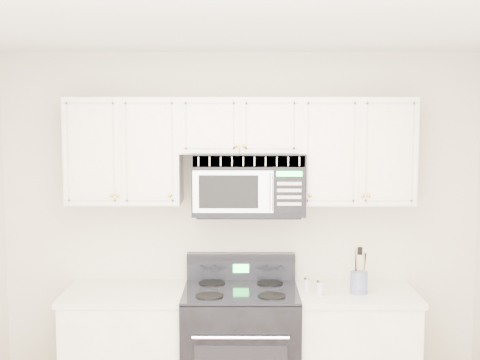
{
  "coord_description": "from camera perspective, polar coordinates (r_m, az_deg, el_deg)",
  "views": [
    {
      "loc": [
        0.03,
        -3.14,
        2.18
      ],
      "look_at": [
        0.0,
        1.3,
        1.72
      ],
      "focal_mm": 50.0,
      "sensor_mm": 36.0,
      "label": 1
    }
  ],
  "objects": [
    {
      "name": "upper_cabinets",
      "position": [
        4.73,
        0.02,
        2.98
      ],
      "size": [
        2.44,
        0.37,
        0.75
      ],
      "color": "white",
      "rests_on": "ground"
    },
    {
      "name": "room",
      "position": [
        3.26,
        -0.14,
        -9.71
      ],
      "size": [
        3.51,
        3.51,
        2.61
      ],
      "color": "brown",
      "rests_on": "ground"
    },
    {
      "name": "shaker_salt",
      "position": [
        4.65,
        6.83,
        -9.09
      ],
      "size": [
        0.05,
        0.05,
        0.11
      ],
      "color": "#B5B2C8",
      "rests_on": "base_cabinet_right"
    },
    {
      "name": "microwave",
      "position": [
        4.71,
        0.73,
        -0.29
      ],
      "size": [
        0.78,
        0.44,
        0.43
      ],
      "color": "black",
      "rests_on": "ground"
    },
    {
      "name": "range",
      "position": [
        4.86,
        0.07,
        -14.47
      ],
      "size": [
        0.8,
        0.72,
        1.13
      ],
      "color": "black",
      "rests_on": "ground"
    },
    {
      "name": "shaker_pepper",
      "position": [
        4.75,
        5.72,
        -8.82
      ],
      "size": [
        0.04,
        0.04,
        0.1
      ],
      "color": "#B5B2C8",
      "rests_on": "base_cabinet_right"
    },
    {
      "name": "utensil_crock",
      "position": [
        4.73,
        10.11,
        -8.55
      ],
      "size": [
        0.12,
        0.12,
        0.32
      ],
      "color": "slate",
      "rests_on": "base_cabinet_right"
    },
    {
      "name": "base_cabinet_right",
      "position": [
        4.96,
        9.61,
        -14.83
      ],
      "size": [
        0.86,
        0.65,
        0.92
      ],
      "color": "white",
      "rests_on": "ground"
    },
    {
      "name": "base_cabinet_left",
      "position": [
        4.97,
        -9.57,
        -14.79
      ],
      "size": [
        0.86,
        0.65,
        0.92
      ],
      "color": "white",
      "rests_on": "ground"
    }
  ]
}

